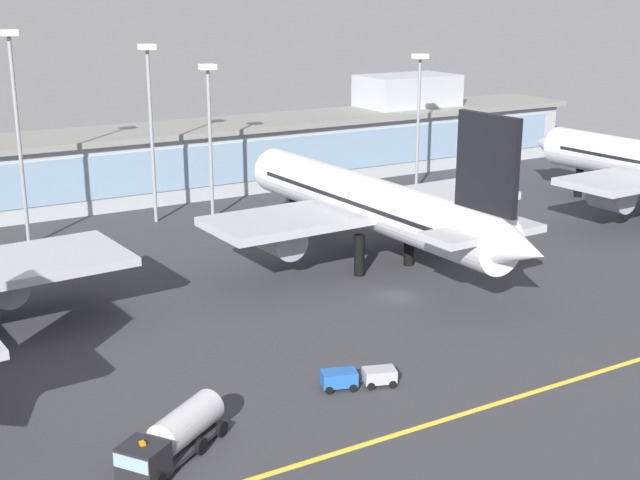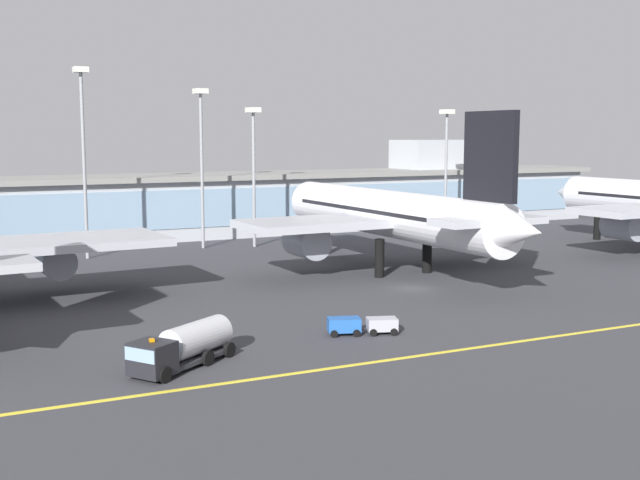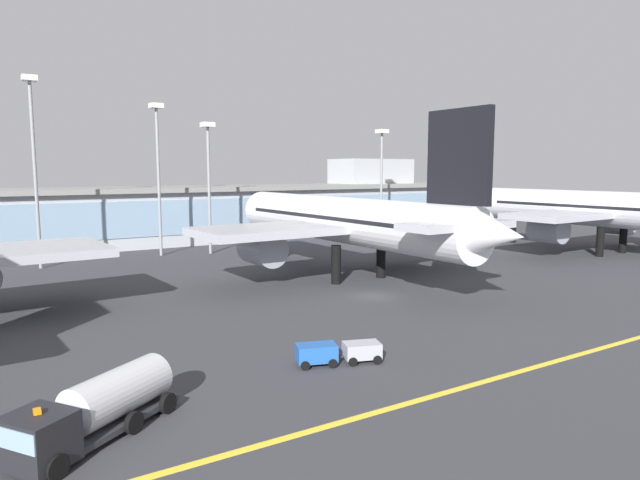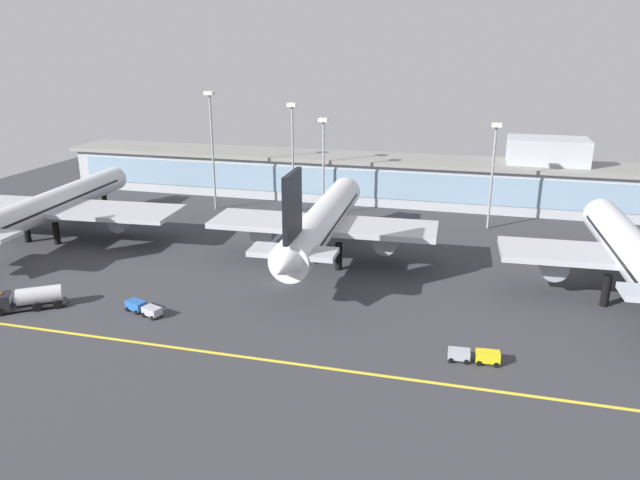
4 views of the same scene
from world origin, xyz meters
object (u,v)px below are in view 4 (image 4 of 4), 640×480
at_px(airliner_near_left, 49,206).
at_px(apron_light_mast_east, 323,151).
at_px(airliner_near_right, 322,222).
at_px(airliner_far_right, 632,254).
at_px(apron_light_mast_centre, 293,141).
at_px(service_truck_far, 474,356).
at_px(apron_light_mast_far_east, 494,159).
at_px(baggage_tug_near, 143,308).
at_px(apron_light_mast_west, 212,134).
at_px(fuel_tanker_truck, 26,298).

xyz_separation_m(airliner_near_left, apron_light_mast_east, (43.78, 26.74, 7.41)).
distance_m(airliner_near_left, airliner_near_right, 50.48).
distance_m(airliner_far_right, apron_light_mast_centre, 66.80).
bearing_deg(service_truck_far, airliner_far_right, 45.85).
height_order(apron_light_mast_centre, apron_light_mast_far_east, apron_light_mast_centre).
relative_size(service_truck_far, apron_light_mast_east, 0.29).
bearing_deg(service_truck_far, airliner_near_right, 128.89).
relative_size(airliner_near_right, airliner_far_right, 1.05).
bearing_deg(airliner_near_right, apron_light_mast_far_east, -46.98).
relative_size(baggage_tug_near, apron_light_mast_west, 0.24).
height_order(fuel_tanker_truck, apron_light_mast_west, apron_light_mast_west).
bearing_deg(apron_light_mast_far_east, apron_light_mast_centre, 176.43).
relative_size(apron_light_mast_centre, apron_light_mast_far_east, 1.12).
bearing_deg(airliner_near_right, apron_light_mast_east, 12.17).
relative_size(service_truck_far, apron_light_mast_west, 0.23).
height_order(airliner_far_right, baggage_tug_near, airliner_far_right).
distance_m(airliner_near_left, service_truck_far, 79.64).
xyz_separation_m(airliner_near_left, fuel_tanker_truck, (17.19, -27.42, -4.38)).
height_order(apron_light_mast_centre, apron_light_mast_east, apron_light_mast_centre).
distance_m(airliner_near_left, apron_light_mast_far_east, 81.08).
bearing_deg(fuel_tanker_truck, airliner_near_left, -92.11).
bearing_deg(service_truck_far, apron_light_mast_centre, 121.21).
bearing_deg(airliner_near_left, fuel_tanker_truck, -151.81).
bearing_deg(airliner_near_left, airliner_far_right, -96.13).
bearing_deg(airliner_near_right, fuel_tanker_truck, 127.76).
relative_size(baggage_tug_near, apron_light_mast_centre, 0.26).
bearing_deg(apron_light_mast_west, apron_light_mast_far_east, 0.27).
xyz_separation_m(airliner_far_right, apron_light_mast_east, (-50.84, 30.43, 6.63)).
distance_m(airliner_near_right, airliner_far_right, 44.33).
bearing_deg(airliner_near_left, service_truck_far, -113.42).
xyz_separation_m(fuel_tanker_truck, baggage_tug_near, (15.66, 2.70, -0.72)).
relative_size(fuel_tanker_truck, apron_light_mast_west, 0.36).
height_order(baggage_tug_near, apron_light_mast_far_east, apron_light_mast_far_east).
distance_m(airliner_far_right, apron_light_mast_west, 80.62).
bearing_deg(apron_light_mast_centre, airliner_far_right, -29.26).
bearing_deg(airliner_near_left, apron_light_mast_east, -62.49).
bearing_deg(airliner_far_right, fuel_tanker_truck, 104.45).
relative_size(apron_light_mast_centre, apron_light_mast_east, 1.13).
distance_m(apron_light_mast_east, apron_light_mast_far_east, 32.57).
bearing_deg(airliner_near_right, airliner_far_right, -97.22).
bearing_deg(apron_light_mast_centre, apron_light_mast_far_east, -3.57).
bearing_deg(baggage_tug_near, airliner_far_right, -142.41).
bearing_deg(apron_light_mast_far_east, service_truck_far, -91.57).
relative_size(apron_light_mast_west, apron_light_mast_east, 1.24).
bearing_deg(apron_light_mast_far_east, airliner_far_right, -58.61).
relative_size(fuel_tanker_truck, apron_light_mast_centre, 0.40).
bearing_deg(apron_light_mast_west, fuel_tanker_truck, -93.26).
bearing_deg(airliner_far_right, airliner_near_left, 85.18).
height_order(fuel_tanker_truck, baggage_tug_near, fuel_tanker_truck).
bearing_deg(apron_light_mast_east, fuel_tanker_truck, -116.15).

